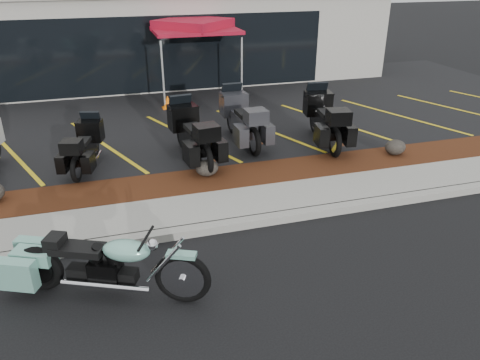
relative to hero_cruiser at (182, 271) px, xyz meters
name	(u,v)px	position (x,y,z in m)	size (l,w,h in m)	color
ground	(252,254)	(1.32, 0.88, -0.54)	(90.00, 90.00, 0.00)	black
curb	(237,224)	(1.32, 1.78, -0.47)	(24.00, 0.25, 0.15)	gray
sidewalk	(227,207)	(1.32, 2.48, -0.47)	(24.00, 1.20, 0.15)	gray
mulch_bed	(213,181)	(1.32, 3.68, -0.46)	(24.00, 1.20, 0.16)	#34190C
upper_lot	(173,113)	(1.32, 9.08, -0.47)	(26.00, 9.60, 0.15)	black
dealership_building	(146,26)	(1.32, 15.35, 1.46)	(18.00, 8.16, 4.00)	#A6A196
boulder_mid	(207,168)	(1.23, 3.87, -0.20)	(0.51, 0.43, 0.36)	black
boulder_right	(395,147)	(5.94, 3.78, -0.20)	(0.52, 0.43, 0.37)	black
hero_cruiser	(182,271)	(0.00, 0.00, 0.00)	(3.08, 0.78, 1.08)	#76B7A4
touring_black_front	(92,134)	(-1.13, 5.75, 0.18)	(1.97, 0.75, 1.14)	black
touring_black_mid	(182,122)	(1.02, 5.69, 0.31)	(2.40, 0.92, 1.40)	black
touring_grey	(232,108)	(2.54, 6.45, 0.31)	(2.41, 0.92, 1.40)	#2C2C31
touring_black_rear	(316,108)	(4.74, 5.84, 0.32)	(2.45, 0.93, 1.42)	black
traffic_cone	(168,102)	(1.20, 9.38, -0.19)	(0.35, 0.35, 0.41)	orange
popup_canopy	(194,27)	(2.40, 10.65, 1.95)	(3.41, 3.41, 2.58)	silver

